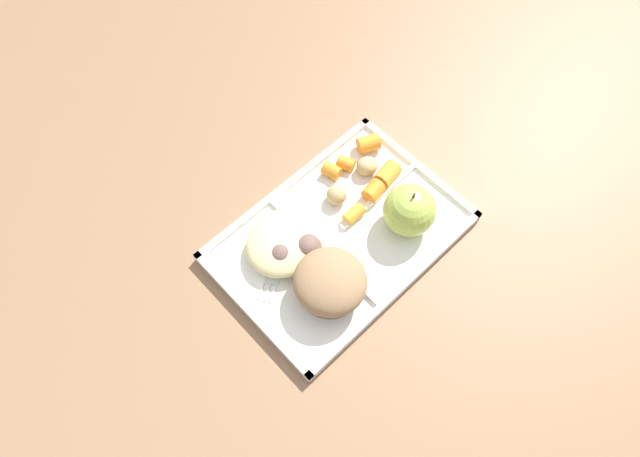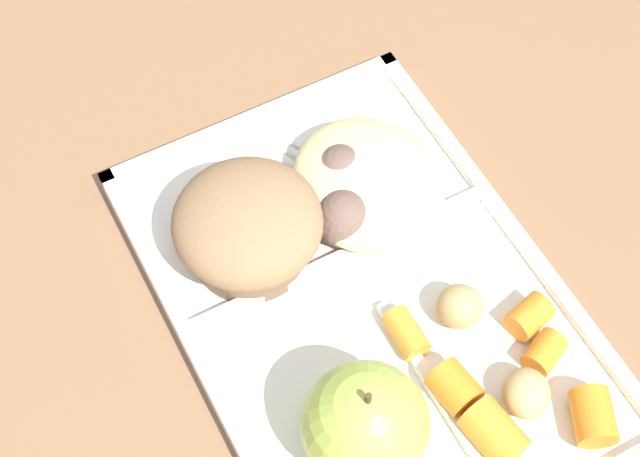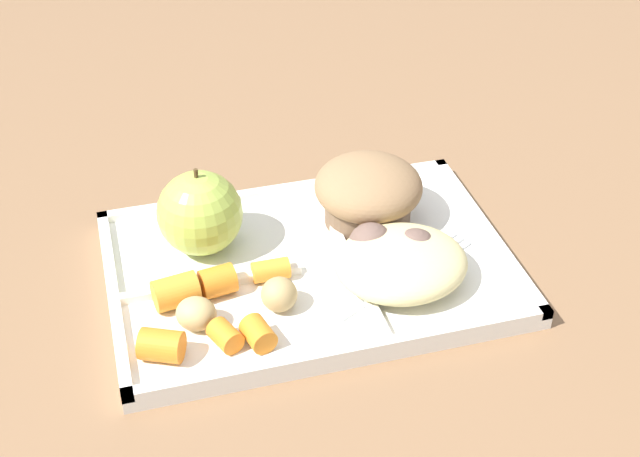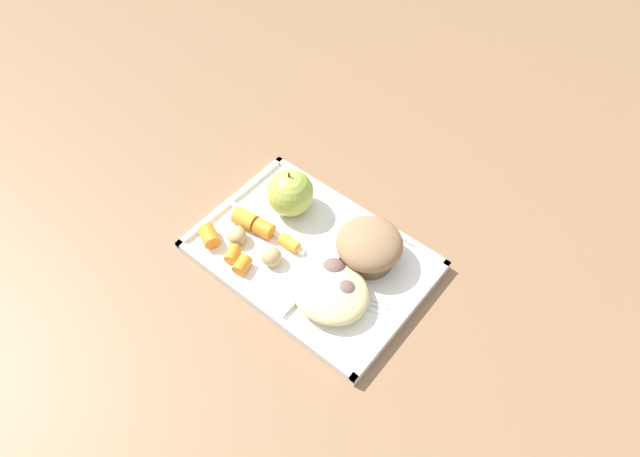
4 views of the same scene
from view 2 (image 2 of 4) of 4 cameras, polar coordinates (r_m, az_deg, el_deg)
name	(u,v)px [view 2 (image 2 of 4)]	position (r m, az deg, el deg)	size (l,w,h in m)	color
ground	(365,309)	(0.63, 2.65, -4.68)	(6.00, 6.00, 0.00)	#846042
lunch_tray	(366,305)	(0.63, 2.70, -4.45)	(0.33, 0.23, 0.02)	white
green_apple	(365,425)	(0.55, 2.65, -11.36)	(0.07, 0.07, 0.08)	#A8C14C
bran_muffin	(248,228)	(0.62, -4.22, 0.05)	(0.10, 0.10, 0.06)	brown
carrot_slice_center	(406,333)	(0.61, 5.06, -6.10)	(0.02, 0.02, 0.03)	orange
carrot_slice_near_corner	(494,433)	(0.58, 10.10, -11.64)	(0.03, 0.03, 0.03)	orange
carrot_slice_edge	(455,388)	(0.59, 7.85, -9.18)	(0.02, 0.02, 0.03)	orange
carrot_slice_tilted	(593,417)	(0.60, 15.64, -10.51)	(0.02, 0.02, 0.03)	orange
carrot_slice_small	(529,316)	(0.62, 12.08, -5.04)	(0.02, 0.02, 0.03)	orange
carrot_slice_large	(544,352)	(0.61, 12.95, -7.05)	(0.02, 0.02, 0.03)	orange
potato_chunk_wedge	(526,393)	(0.60, 11.92, -9.38)	(0.03, 0.03, 0.03)	tan
potato_chunk_golden	(459,307)	(0.61, 8.13, -4.53)	(0.03, 0.03, 0.03)	tan
egg_noodle_pile	(368,184)	(0.65, 2.82, 2.63)	(0.11, 0.10, 0.04)	beige
meatball_center	(344,218)	(0.63, 1.43, 0.61)	(0.04, 0.04, 0.04)	brown
meatball_side	(342,171)	(0.65, 1.27, 3.35)	(0.04, 0.04, 0.04)	brown
plastic_fork	(345,185)	(0.67, 1.45, 2.57)	(0.14, 0.08, 0.00)	silver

